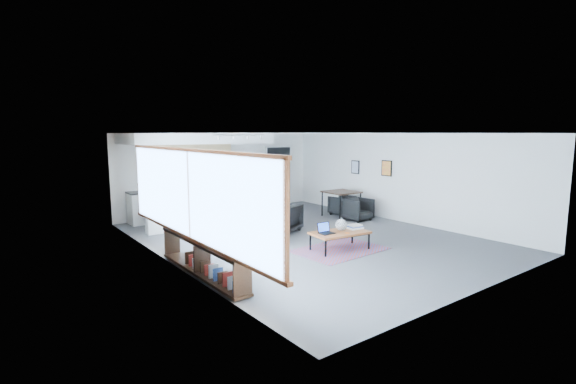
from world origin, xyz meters
TOP-DOWN VIEW (x-y plane):
  - room at (0.00, 0.00)m, footprint 7.02×9.02m
  - window at (-3.46, -0.90)m, footprint 0.10×5.95m
  - console at (-3.30, -1.05)m, footprint 0.35×3.00m
  - kitchenette at (-1.20, 3.71)m, footprint 4.20×1.96m
  - doorway at (2.30, 4.42)m, footprint 1.10×0.12m
  - track_light at (-0.59, 2.20)m, footprint 1.60×0.07m
  - wall_art_lower at (3.47, 0.40)m, footprint 0.03×0.38m
  - wall_art_upper at (3.47, 1.70)m, footprint 0.03×0.34m
  - kilim_rug at (-0.11, -1.31)m, footprint 2.06×1.46m
  - coffee_table at (-0.11, -1.31)m, footprint 1.36×0.84m
  - laptop at (-0.46, -1.22)m, footprint 0.33×0.27m
  - ceramic_pot at (-0.02, -1.26)m, footprint 0.27×0.27m
  - book_stack at (0.37, -1.30)m, footprint 0.37×0.31m
  - coaster at (-0.07, -1.51)m, footprint 0.10×0.10m
  - armchair_left at (-1.09, 0.23)m, footprint 0.92×0.87m
  - armchair_right at (-0.06, 0.90)m, footprint 1.02×0.99m
  - floor_lamp at (-0.82, 0.84)m, footprint 0.61×0.61m
  - dining_table at (2.59, 1.43)m, footprint 0.98×0.98m
  - dining_chair_near at (2.59, 0.71)m, footprint 0.64×0.60m
  - dining_chair_far at (2.83, 1.64)m, footprint 0.68×0.65m
  - microwave at (-0.35, 4.15)m, footprint 0.54×0.31m

SIDE VIEW (x-z plane):
  - kilim_rug at x=-0.11m, z-range 0.00..0.01m
  - dining_chair_far at x=2.83m, z-range 0.00..0.59m
  - dining_chair_near at x=2.59m, z-range 0.00..0.63m
  - console at x=-3.30m, z-range -0.07..0.73m
  - coffee_table at x=-0.11m, z-range 0.18..0.60m
  - armchair_right at x=-0.06m, z-range 0.00..0.82m
  - coaster at x=-0.07m, z-range 0.42..0.43m
  - armchair_left at x=-1.09m, z-range 0.00..0.85m
  - book_stack at x=0.37m, z-range 0.42..0.52m
  - laptop at x=-0.46m, z-range 0.37..0.60m
  - ceramic_pot at x=-0.02m, z-range 0.42..0.69m
  - dining_table at x=2.59m, z-range 0.33..1.13m
  - doorway at x=2.30m, z-range 0.00..2.15m
  - microwave at x=-0.35m, z-range 0.93..1.29m
  - room at x=0.00m, z-range -0.01..2.61m
  - kitchenette at x=-1.20m, z-range 0.08..2.68m
  - floor_lamp at x=-0.82m, z-range 0.61..2.26m
  - window at x=-3.46m, z-range 0.63..2.29m
  - wall_art_upper at x=3.47m, z-range 1.28..1.72m
  - wall_art_lower at x=3.47m, z-range 1.31..1.79m
  - track_light at x=-0.59m, z-range 2.45..2.60m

